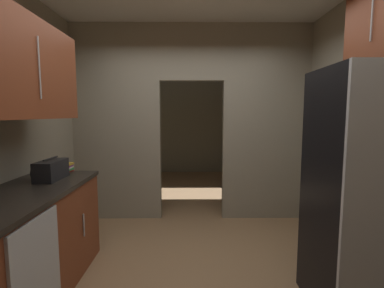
% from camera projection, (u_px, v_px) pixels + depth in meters
% --- Properties ---
extents(ground, '(20.00, 20.00, 0.00)m').
position_uv_depth(ground, '(192.00, 280.00, 2.57)').
color(ground, '#93704C').
extents(kitchen_partition, '(3.40, 0.12, 2.81)m').
position_uv_depth(kitchen_partition, '(191.00, 117.00, 4.01)').
color(kitchen_partition, gray).
rests_on(kitchen_partition, ground).
extents(adjoining_room_shell, '(3.40, 3.37, 2.81)m').
position_uv_depth(adjoining_room_shell, '(191.00, 120.00, 6.23)').
color(adjoining_room_shell, gray).
rests_on(adjoining_room_shell, ground).
extents(refrigerator, '(0.71, 0.71, 1.88)m').
position_uv_depth(refrigerator, '(365.00, 193.00, 2.10)').
color(refrigerator, black).
rests_on(refrigerator, ground).
extents(lower_cabinet_run, '(0.68, 1.61, 0.92)m').
position_uv_depth(lower_cabinet_run, '(28.00, 245.00, 2.28)').
color(lower_cabinet_run, brown).
rests_on(lower_cabinet_run, ground).
extents(dishwasher, '(0.02, 0.56, 0.86)m').
position_uv_depth(dishwasher, '(38.00, 281.00, 1.84)').
color(dishwasher, '#B7BABC').
rests_on(dishwasher, ground).
extents(upper_cabinet_counterside, '(0.36, 1.45, 0.79)m').
position_uv_depth(upper_cabinet_counterside, '(16.00, 68.00, 2.13)').
color(upper_cabinet_counterside, brown).
extents(boombox, '(0.19, 0.37, 0.21)m').
position_uv_depth(boombox, '(51.00, 170.00, 2.61)').
color(boombox, black).
rests_on(boombox, lower_cabinet_run).
extents(book_stack, '(0.15, 0.17, 0.10)m').
position_uv_depth(book_stack, '(66.00, 167.00, 2.95)').
color(book_stack, red).
rests_on(book_stack, lower_cabinet_run).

